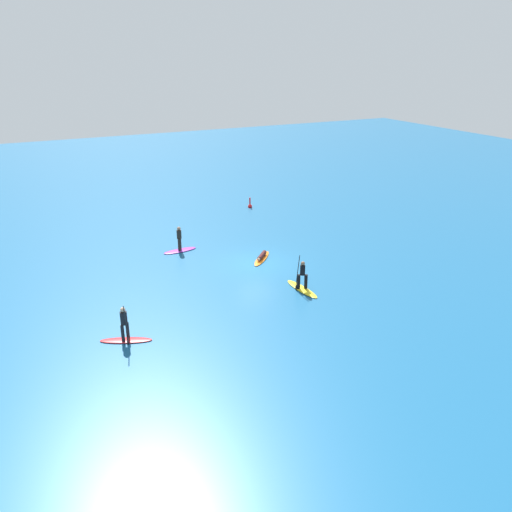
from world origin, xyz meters
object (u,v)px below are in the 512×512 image
surfer_on_purple_board (180,245)px  marker_buoy (250,206)px  surfer_on_red_board (125,331)px  surfer_on_orange_board (262,257)px  surfer_on_yellow_board (302,282)px

surfer_on_purple_board → marker_buoy: 12.04m
surfer_on_red_board → surfer_on_orange_board: surfer_on_red_board is taller
surfer_on_orange_board → surfer_on_yellow_board: bearing=42.8°
surfer_on_yellow_board → marker_buoy: 17.70m
surfer_on_purple_board → marker_buoy: (9.25, 7.70, -0.32)m
surfer_on_yellow_board → surfer_on_red_board: bearing=92.1°
surfer_on_yellow_board → surfer_on_purple_board: bearing=21.3°
surfer_on_orange_board → marker_buoy: bearing=-158.7°
marker_buoy → surfer_on_orange_board: bearing=-112.0°
surfer_on_red_board → marker_buoy: bearing=73.4°
marker_buoy → surfer_on_yellow_board: bearing=-105.6°
surfer_on_red_board → surfer_on_orange_board: (10.85, 6.62, -0.44)m
surfer_on_red_board → surfer_on_yellow_board: (10.81, 1.22, -0.11)m
surfer_on_red_board → surfer_on_orange_board: size_ratio=1.04×
surfer_on_yellow_board → marker_buoy: surfer_on_yellow_board is taller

